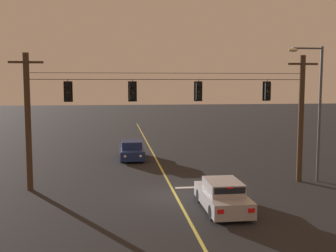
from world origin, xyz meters
The scene contains 11 objects.
ground_plane centered at (0.00, 0.00, 0.00)m, with size 180.00×180.00×0.00m, color black.
lane_centre_stripe centered at (0.00, 8.12, 0.00)m, with size 0.14×60.00×0.01m, color #D1C64C.
stop_bar_paint centered at (1.90, 1.52, 0.00)m, with size 3.40×0.36×0.01m, color silver.
signal_span_assembly centered at (0.00, 2.12, 3.85)m, with size 17.23×0.32×7.41m.
traffic_light_leftmost centered at (-5.58, 2.11, 5.35)m, with size 0.48×0.41×1.22m.
traffic_light_left_inner centered at (-2.10, 2.11, 5.35)m, with size 0.48×0.41×1.22m.
traffic_light_centre centered at (1.61, 2.11, 5.35)m, with size 0.48×0.41×1.22m.
traffic_light_right_inner centered at (5.63, 2.11, 5.35)m, with size 0.48×0.41×1.22m.
car_waiting_near_lane centered at (1.78, -2.64, 0.65)m, with size 1.80×4.33×1.39m.
car_oncoming_lead centered at (-1.85, 10.74, 0.65)m, with size 1.80×4.42×1.39m.
street_lamp_corner centered at (8.51, 2.04, 4.76)m, with size 2.11×0.30×7.91m.
Camera 1 is at (-3.04, -20.44, 5.80)m, focal length 43.63 mm.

